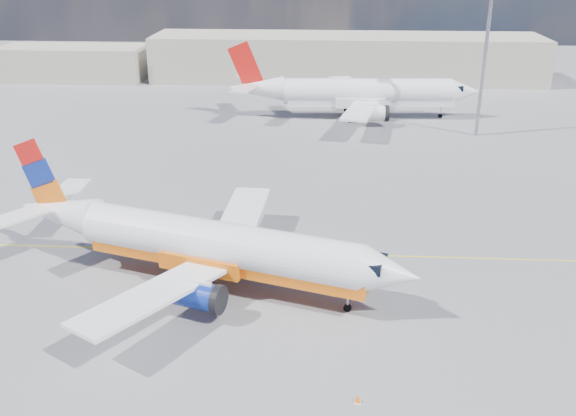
{
  "coord_description": "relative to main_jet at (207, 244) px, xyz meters",
  "views": [
    {
      "loc": [
        1.75,
        -43.96,
        23.59
      ],
      "look_at": [
        -1.24,
        4.2,
        3.5
      ],
      "focal_mm": 40.0,
      "sensor_mm": 36.0,
      "label": 1
    }
  ],
  "objects": [
    {
      "name": "traffic_cone",
      "position": [
        10.55,
        -12.69,
        -3.02
      ],
      "size": [
        0.36,
        0.36,
        0.51
      ],
      "color": "white",
      "rests_on": "ground"
    },
    {
      "name": "terminal_main",
      "position": [
        11.72,
        77.47,
        0.74
      ],
      "size": [
        70.0,
        14.0,
        8.0
      ],
      "primitive_type": "cube",
      "color": "#BAB1A0",
      "rests_on": "ground"
    },
    {
      "name": "terminal_annex",
      "position": [
        -38.28,
        74.47,
        -0.26
      ],
      "size": [
        26.0,
        10.0,
        6.0
      ],
      "primitive_type": "cube",
      "color": "#BAB1A0",
      "rests_on": "ground"
    },
    {
      "name": "ground",
      "position": [
        6.72,
        2.47,
        -3.26
      ],
      "size": [
        240.0,
        240.0,
        0.0
      ],
      "primitive_type": "plane",
      "color": "slate",
      "rests_on": "ground"
    },
    {
      "name": "taxi_line",
      "position": [
        6.72,
        5.47,
        -3.26
      ],
      "size": [
        70.0,
        0.15,
        0.01
      ],
      "primitive_type": "cube",
      "color": "yellow",
      "rests_on": "ground"
    },
    {
      "name": "second_jet",
      "position": [
        12.96,
        49.66,
        0.36
      ],
      "size": [
        35.9,
        28.36,
        10.88
      ],
      "rotation": [
        0.0,
        0.0,
        0.05
      ],
      "color": "white",
      "rests_on": "ground"
    },
    {
      "name": "floodlight_mast",
      "position": [
        28.1,
        41.46,
        9.64
      ],
      "size": [
        1.57,
        1.57,
        21.52
      ],
      "color": "#96969D",
      "rests_on": "ground"
    },
    {
      "name": "main_jet",
      "position": [
        0.0,
        0.0,
        0.0
      ],
      "size": [
        32.3,
        24.57,
        9.79
      ],
      "rotation": [
        0.0,
        0.0,
        -0.3
      ],
      "color": "white",
      "rests_on": "ground"
    }
  ]
}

